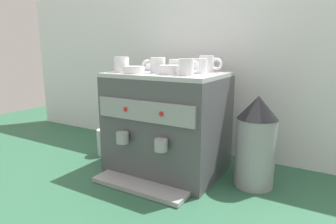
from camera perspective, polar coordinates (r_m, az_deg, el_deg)
ground_plane at (r=1.50m, az=0.00°, el=-11.23°), size 4.00×4.00×0.00m
tiled_backsplash_wall at (r=1.69m, az=6.20°, el=8.37°), size 2.80×0.03×0.97m
espresso_machine at (r=1.41m, az=-0.09°, el=-2.19°), size 0.53×0.51×0.49m
ceramic_cup_0 at (r=1.35m, az=-2.23°, el=9.32°), size 0.10×0.08×0.07m
ceramic_cup_1 at (r=1.22m, az=3.81°, el=8.94°), size 0.07×0.10×0.07m
ceramic_cup_2 at (r=1.42m, az=7.89°, el=9.51°), size 0.11×0.07×0.08m
ceramic_cup_3 at (r=1.34m, az=6.18°, el=9.14°), size 0.08×0.10×0.07m
ceramic_cup_4 at (r=1.41m, az=-9.26°, el=9.33°), size 0.08×0.10×0.07m
ceramic_cup_5 at (r=1.35m, az=1.80°, el=9.15°), size 0.09×0.09×0.06m
ceramic_bowl_0 at (r=1.27m, az=0.33°, el=8.39°), size 0.10×0.10×0.04m
ceramic_bowl_1 at (r=1.50m, az=-2.59°, el=8.89°), size 0.10×0.10×0.03m
ceramic_bowl_2 at (r=1.46m, az=2.29°, el=8.96°), size 0.10×0.10×0.04m
ceramic_bowl_3 at (r=1.33m, az=-6.73°, el=8.34°), size 0.10×0.10×0.03m
coffee_grinder at (r=1.31m, az=17.14°, el=-5.63°), size 0.18×0.18×0.41m
milk_pitcher at (r=1.70m, az=-12.57°, el=-5.89°), size 0.08×0.08×0.15m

